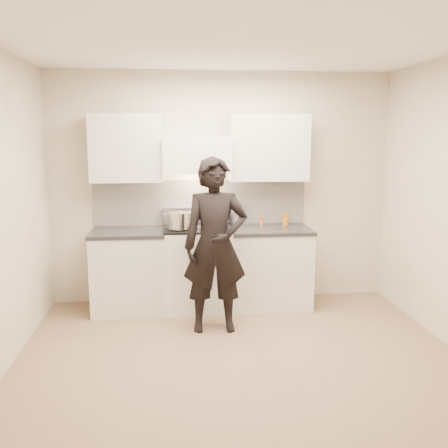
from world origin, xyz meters
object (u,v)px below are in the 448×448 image
object	(u,v)px
counter_right	(269,267)
wok	(210,216)
person	(215,246)
stove	(198,267)
utensil_crock	(235,217)

from	to	relation	value
counter_right	wok	bearing A→B (deg)	170.49
wok	person	distance (m)	0.83
stove	wok	world-z (taller)	wok
person	wok	bearing A→B (deg)	89.25
stove	counter_right	distance (m)	0.83
wok	utensil_crock	xyz separation A→B (m)	(0.30, 0.13, -0.04)
counter_right	utensil_crock	size ratio (longest dim) A/B	3.03
counter_right	wok	size ratio (longest dim) A/B	2.25
counter_right	person	bearing A→B (deg)	-134.77
utensil_crock	person	bearing A→B (deg)	-108.22
stove	counter_right	world-z (taller)	stove
stove	utensil_crock	size ratio (longest dim) A/B	3.16
utensil_crock	person	size ratio (longest dim) A/B	0.17
person	utensil_crock	bearing A→B (deg)	71.97
counter_right	wok	xyz separation A→B (m)	(-0.68, 0.11, 0.59)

